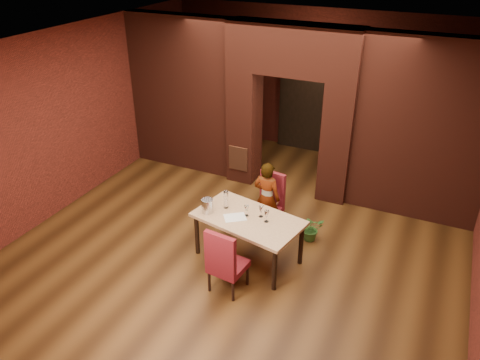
# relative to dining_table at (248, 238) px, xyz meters

# --- Properties ---
(floor) EXTENTS (8.00, 8.00, 0.00)m
(floor) POSITION_rel_dining_table_xyz_m (-0.25, 0.49, -0.38)
(floor) COLOR #4A2C12
(floor) RESTS_ON ground
(ceiling) EXTENTS (7.00, 8.00, 0.04)m
(ceiling) POSITION_rel_dining_table_xyz_m (-0.25, 0.49, 2.82)
(ceiling) COLOR silver
(ceiling) RESTS_ON ground
(wall_back) EXTENTS (7.00, 0.04, 3.20)m
(wall_back) POSITION_rel_dining_table_xyz_m (-0.25, 4.49, 1.22)
(wall_back) COLOR maroon
(wall_back) RESTS_ON ground
(wall_front) EXTENTS (7.00, 0.04, 3.20)m
(wall_front) POSITION_rel_dining_table_xyz_m (-0.25, -3.51, 1.22)
(wall_front) COLOR maroon
(wall_front) RESTS_ON ground
(wall_left) EXTENTS (0.04, 8.00, 3.20)m
(wall_left) POSITION_rel_dining_table_xyz_m (-3.75, 0.49, 1.22)
(wall_left) COLOR maroon
(wall_left) RESTS_ON ground
(pillar_left) EXTENTS (0.55, 0.55, 2.30)m
(pillar_left) POSITION_rel_dining_table_xyz_m (-1.20, 2.49, 0.77)
(pillar_left) COLOR maroon
(pillar_left) RESTS_ON ground
(pillar_right) EXTENTS (0.55, 0.55, 2.30)m
(pillar_right) POSITION_rel_dining_table_xyz_m (0.70, 2.49, 0.77)
(pillar_right) COLOR maroon
(pillar_right) RESTS_ON ground
(lintel) EXTENTS (2.45, 0.55, 0.90)m
(lintel) POSITION_rel_dining_table_xyz_m (-0.25, 2.49, 2.37)
(lintel) COLOR maroon
(lintel) RESTS_ON ground
(wing_wall_left) EXTENTS (2.28, 0.35, 3.20)m
(wing_wall_left) POSITION_rel_dining_table_xyz_m (-2.62, 2.49, 1.22)
(wing_wall_left) COLOR maroon
(wing_wall_left) RESTS_ON ground
(wing_wall_right) EXTENTS (2.28, 0.35, 3.20)m
(wing_wall_right) POSITION_rel_dining_table_xyz_m (2.11, 2.49, 1.22)
(wing_wall_right) COLOR maroon
(wing_wall_right) RESTS_ON ground
(vent_panel) EXTENTS (0.40, 0.03, 0.50)m
(vent_panel) POSITION_rel_dining_table_xyz_m (-1.20, 2.20, 0.17)
(vent_panel) COLOR brown
(vent_panel) RESTS_ON ground
(rear_door) EXTENTS (0.90, 0.08, 2.10)m
(rear_door) POSITION_rel_dining_table_xyz_m (-0.65, 4.43, 0.67)
(rear_door) COLOR black
(rear_door) RESTS_ON ground
(rear_door_frame) EXTENTS (1.02, 0.04, 2.22)m
(rear_door_frame) POSITION_rel_dining_table_xyz_m (-0.65, 4.39, 0.67)
(rear_door_frame) COLOR black
(rear_door_frame) RESTS_ON ground
(dining_table) EXTENTS (1.77, 1.22, 0.76)m
(dining_table) POSITION_rel_dining_table_xyz_m (0.00, 0.00, 0.00)
(dining_table) COLOR tan
(dining_table) RESTS_ON ground
(chair_far) EXTENTS (0.53, 0.53, 1.03)m
(chair_far) POSITION_rel_dining_table_xyz_m (-0.06, 0.88, 0.13)
(chair_far) COLOR maroon
(chair_far) RESTS_ON ground
(chair_near) EXTENTS (0.52, 0.52, 1.05)m
(chair_near) POSITION_rel_dining_table_xyz_m (0.03, -0.76, 0.14)
(chair_near) COLOR maroon
(chair_near) RESTS_ON ground
(person_seated) EXTENTS (0.49, 0.34, 1.30)m
(person_seated) POSITION_rel_dining_table_xyz_m (-0.04, 0.84, 0.27)
(person_seated) COLOR silver
(person_seated) RESTS_ON ground
(wine_glass_a) EXTENTS (0.07, 0.07, 0.18)m
(wine_glass_a) POSITION_rel_dining_table_xyz_m (-0.05, 0.04, 0.47)
(wine_glass_a) COLOR white
(wine_glass_a) RESTS_ON dining_table
(wine_glass_b) EXTENTS (0.08, 0.08, 0.19)m
(wine_glass_b) POSITION_rel_dining_table_xyz_m (0.16, 0.11, 0.47)
(wine_glass_b) COLOR white
(wine_glass_b) RESTS_ON dining_table
(wine_glass_c) EXTENTS (0.08, 0.08, 0.20)m
(wine_glass_c) POSITION_rel_dining_table_xyz_m (0.29, 0.01, 0.48)
(wine_glass_c) COLOR silver
(wine_glass_c) RESTS_ON dining_table
(tasting_sheet) EXTENTS (0.40, 0.39, 0.00)m
(tasting_sheet) POSITION_rel_dining_table_xyz_m (-0.19, -0.08, 0.38)
(tasting_sheet) COLOR silver
(tasting_sheet) RESTS_ON dining_table
(wine_bucket) EXTENTS (0.18, 0.18, 0.22)m
(wine_bucket) POSITION_rel_dining_table_xyz_m (-0.64, -0.12, 0.49)
(wine_bucket) COLOR #B8B9C0
(wine_bucket) RESTS_ON dining_table
(water_bottle) EXTENTS (0.07, 0.07, 0.31)m
(water_bottle) POSITION_rel_dining_table_xyz_m (-0.44, 0.11, 0.54)
(water_bottle) COLOR silver
(water_bottle) RESTS_ON dining_table
(potted_plant) EXTENTS (0.52, 0.51, 0.44)m
(potted_plant) POSITION_rel_dining_table_xyz_m (0.74, 0.91, -0.16)
(potted_plant) COLOR #305F24
(potted_plant) RESTS_ON ground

